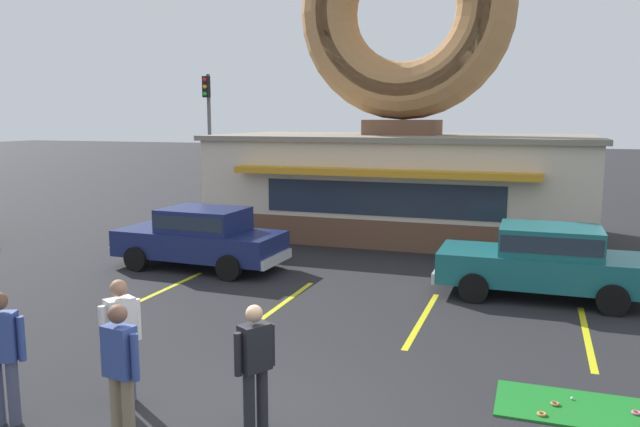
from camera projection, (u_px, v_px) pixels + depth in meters
name	position (u px, v px, depth m)	size (l,w,h in m)	color
ground_plane	(259.00, 425.00, 8.05)	(160.00, 160.00, 0.00)	#232326
donut_shop_building	(402.00, 123.00, 20.85)	(12.30, 6.75, 10.96)	brown
mini_donut_near_right	(542.00, 414.00, 8.26)	(0.13, 0.13, 0.04)	#D17F47
mini_donut_mid_left	(555.00, 404.00, 8.56)	(0.13, 0.13, 0.04)	#A5724C
mini_donut_far_centre	(636.00, 413.00, 8.30)	(0.13, 0.13, 0.04)	#D8667F
golf_ball	(572.00, 398.00, 8.72)	(0.04, 0.04, 0.04)	white
car_teal	(544.00, 259.00, 13.65)	(4.57, 1.99, 1.60)	#196066
car_navy	(201.00, 236.00, 16.34)	(4.61, 2.09, 1.60)	navy
pedestrian_blue_sweater_man	(120.00, 367.00, 7.48)	(0.59, 0.30, 1.75)	#7F7056
pedestrian_hooded_kid	(255.00, 362.00, 7.79)	(0.40, 0.53, 1.65)	#232328
pedestrian_leather_jacket_man	(121.00, 335.00, 8.55)	(0.39, 0.53, 1.77)	#474C66
pedestrian_clipboard_woman	(2.00, 351.00, 7.94)	(0.56, 0.37, 1.76)	#474C66
trash_bin	(207.00, 222.00, 20.65)	(0.57, 0.57, 0.97)	#232833
traffic_light_pole	(208.00, 123.00, 27.30)	(0.28, 0.47, 5.80)	#595B60
parking_stripe_far_left	(161.00, 291.00, 14.26)	(0.12, 3.60, 0.01)	yellow
parking_stripe_left	(282.00, 304.00, 13.29)	(0.12, 3.60, 0.01)	yellow
parking_stripe_mid_left	(422.00, 319.00, 12.31)	(0.12, 3.60, 0.01)	yellow
parking_stripe_centre	(587.00, 336.00, 11.34)	(0.12, 3.60, 0.01)	yellow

